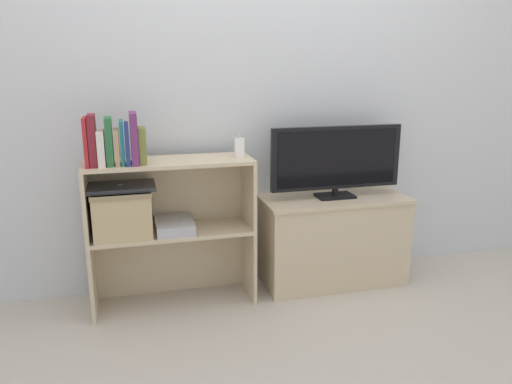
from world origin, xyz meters
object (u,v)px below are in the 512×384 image
object	(u,v)px
book_forest	(109,141)
book_teal	(122,143)
storage_basket_left	(122,210)
laptop	(121,187)
magazine_stack	(174,225)
book_maroon	(92,140)
baby_monitor	(239,147)
book_navy	(127,144)
book_ivory	(101,148)
tv	(337,159)
book_crimson	(86,142)
book_olive	(142,145)
tv_stand	(333,240)
book_plum	(134,138)
book_tan	(117,147)

from	to	relation	value
book_forest	book_teal	size ratio (longest dim) A/B	1.08
storage_basket_left	laptop	size ratio (longest dim) A/B	0.86
laptop	magazine_stack	world-z (taller)	laptop
book_maroon	baby_monitor	distance (m)	0.76
book_navy	book_ivory	bearing A→B (deg)	180.00
book_forest	tv	bearing A→B (deg)	3.51
magazine_stack	baby_monitor	bearing A→B (deg)	2.50
storage_basket_left	book_crimson	bearing A→B (deg)	-165.52
book_maroon	magazine_stack	size ratio (longest dim) A/B	0.97
book_crimson	book_ivory	world-z (taller)	book_crimson
book_olive	baby_monitor	xyz separation A→B (m)	(0.52, 0.05, -0.04)
laptop	book_forest	bearing A→B (deg)	-134.88
tv_stand	book_forest	bearing A→B (deg)	-176.42
tv_stand	book_crimson	world-z (taller)	book_crimson
storage_basket_left	magazine_stack	size ratio (longest dim) A/B	1.15
book_plum	book_navy	bearing A→B (deg)	180.00
book_ivory	tv	bearing A→B (deg)	3.40
book_teal	laptop	world-z (taller)	book_teal
book_forest	book_navy	distance (m)	0.09
book_maroon	book_forest	xyz separation A→B (m)	(0.08, 0.00, -0.01)
book_tan	baby_monitor	bearing A→B (deg)	4.74
baby_monitor	tv	bearing A→B (deg)	2.37
book_teal	storage_basket_left	distance (m)	0.36
book_forest	laptop	xyz separation A→B (m)	(0.04, 0.04, -0.25)
book_navy	laptop	size ratio (longest dim) A/B	0.59
magazine_stack	book_plum	bearing A→B (deg)	-168.70
tv	book_ivory	xyz separation A→B (m)	(-1.30, -0.08, 0.14)
book_plum	magazine_stack	world-z (taller)	book_plum
book_ivory	book_plum	size ratio (longest dim) A/B	0.68
book_ivory	book_plum	xyz separation A→B (m)	(0.16, -0.00, 0.04)
book_ivory	book_plum	bearing A→B (deg)	-0.00
storage_basket_left	magazine_stack	world-z (taller)	storage_basket_left
tv_stand	book_plum	bearing A→B (deg)	-176.04
tv_stand	magazine_stack	size ratio (longest dim) A/B	3.32
storage_basket_left	magazine_stack	xyz separation A→B (m)	(0.27, -0.00, -0.11)
book_tan	baby_monitor	distance (m)	0.64
book_olive	storage_basket_left	bearing A→B (deg)	162.58
book_ivory	laptop	world-z (taller)	book_ivory
baby_monitor	laptop	size ratio (longest dim) A/B	0.37
book_teal	storage_basket_left	bearing A→B (deg)	121.61
tv_stand	baby_monitor	xyz separation A→B (m)	(-0.59, -0.03, 0.60)
book_crimson	magazine_stack	xyz separation A→B (m)	(0.42, 0.04, -0.48)
book_ivory	book_navy	bearing A→B (deg)	0.00
book_teal	book_plum	size ratio (longest dim) A/B	0.85
book_forest	book_ivory	bearing A→B (deg)	180.00
tv_stand	book_tan	bearing A→B (deg)	-176.32
book_tan	book_olive	size ratio (longest dim) A/B	0.97
tv_stand	book_teal	size ratio (longest dim) A/B	3.94
tv_stand	book_forest	xyz separation A→B (m)	(-1.26, -0.08, 0.67)
tv_stand	book_crimson	xyz separation A→B (m)	(-1.37, -0.08, 0.67)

